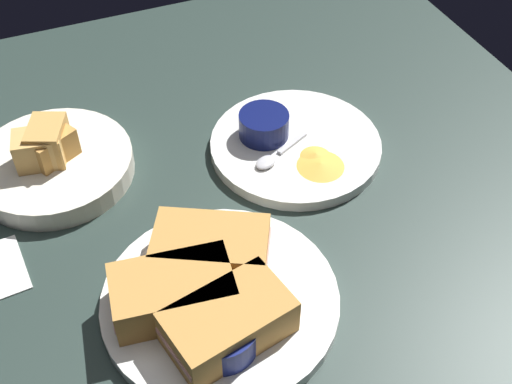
% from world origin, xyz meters
% --- Properties ---
extents(ground_plane, '(1.10, 1.10, 0.03)m').
position_xyz_m(ground_plane, '(0.00, 0.00, -0.01)').
color(ground_plane, '#283833').
extents(plate_sandwich_main, '(0.27, 0.27, 0.02)m').
position_xyz_m(plate_sandwich_main, '(-0.04, -0.11, 0.01)').
color(plate_sandwich_main, white).
rests_on(plate_sandwich_main, ground_plane).
extents(sandwich_half_near, '(0.15, 0.13, 0.05)m').
position_xyz_m(sandwich_half_near, '(-0.03, -0.06, 0.04)').
color(sandwich_half_near, '#C68C42').
rests_on(sandwich_half_near, plate_sandwich_main).
extents(sandwich_half_far, '(0.14, 0.09, 0.05)m').
position_xyz_m(sandwich_half_far, '(-0.09, -0.10, 0.04)').
color(sandwich_half_far, '#C68C42').
rests_on(sandwich_half_far, plate_sandwich_main).
extents(sandwich_half_extra, '(0.14, 0.10, 0.05)m').
position_xyz_m(sandwich_half_extra, '(-0.05, -0.16, 0.04)').
color(sandwich_half_extra, '#C68C42').
rests_on(sandwich_half_extra, plate_sandwich_main).
extents(ramekin_dark_sauce, '(0.08, 0.08, 0.04)m').
position_xyz_m(ramekin_dark_sauce, '(-0.06, -0.16, 0.04)').
color(ramekin_dark_sauce, navy).
rests_on(ramekin_dark_sauce, plate_sandwich_main).
extents(spoon_by_dark_ramekin, '(0.05, 0.10, 0.01)m').
position_xyz_m(spoon_by_dark_ramekin, '(-0.04, -0.11, 0.02)').
color(spoon_by_dark_ramekin, silver).
rests_on(spoon_by_dark_ramekin, plate_sandwich_main).
extents(plate_chips_companion, '(0.24, 0.24, 0.02)m').
position_xyz_m(plate_chips_companion, '(0.15, 0.10, 0.01)').
color(plate_chips_companion, white).
rests_on(plate_chips_companion, ground_plane).
extents(ramekin_light_gravy, '(0.07, 0.07, 0.04)m').
position_xyz_m(ramekin_light_gravy, '(0.11, 0.13, 0.04)').
color(ramekin_light_gravy, '#0C144C').
rests_on(ramekin_light_gravy, plate_chips_companion).
extents(spoon_by_gravy_ramekin, '(0.10, 0.06, 0.01)m').
position_xyz_m(spoon_by_gravy_ramekin, '(0.10, 0.08, 0.02)').
color(spoon_by_gravy_ramekin, silver).
rests_on(spoon_by_gravy_ramekin, plate_chips_companion).
extents(plantain_chip_scatter, '(0.11, 0.19, 0.01)m').
position_xyz_m(plantain_chip_scatter, '(0.15, 0.08, 0.02)').
color(plantain_chip_scatter, orange).
rests_on(plantain_chip_scatter, plate_chips_companion).
extents(bread_basket_rear, '(0.21, 0.21, 0.08)m').
position_xyz_m(bread_basket_rear, '(-0.17, 0.18, 0.02)').
color(bread_basket_rear, silver).
rests_on(bread_basket_rear, ground_plane).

